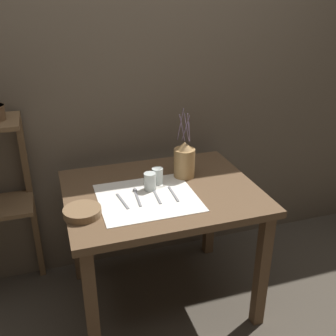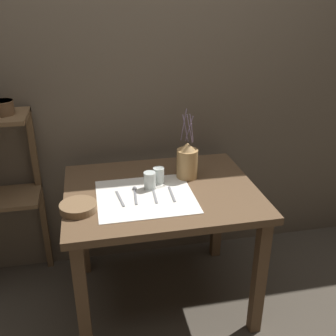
{
  "view_description": "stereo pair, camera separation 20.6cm",
  "coord_description": "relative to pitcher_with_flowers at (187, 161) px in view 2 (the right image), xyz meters",
  "views": [
    {
      "loc": [
        -0.54,
        -1.79,
        1.72
      ],
      "look_at": [
        0.04,
        0.0,
        0.87
      ],
      "focal_mm": 42.0,
      "sensor_mm": 36.0,
      "label": 1
    },
    {
      "loc": [
        -0.34,
        -1.84,
        1.72
      ],
      "look_at": [
        0.04,
        0.0,
        0.87
      ],
      "focal_mm": 42.0,
      "sensor_mm": 36.0,
      "label": 2
    }
  ],
  "objects": [
    {
      "name": "fork_inner",
      "position": [
        -0.22,
        -0.19,
        -0.09
      ],
      "size": [
        0.02,
        0.17,
        0.0
      ],
      "color": "gray",
      "rests_on": "wooden_table"
    },
    {
      "name": "wooden_bowl",
      "position": [
        -0.61,
        -0.25,
        -0.08
      ],
      "size": [
        0.18,
        0.18,
        0.04
      ],
      "color": "brown",
      "rests_on": "wooden_table"
    },
    {
      "name": "stone_wall_back",
      "position": [
        -0.17,
        0.41,
        0.36
      ],
      "size": [
        7.0,
        0.06,
        2.4
      ],
      "color": "brown",
      "rests_on": "ground_plane"
    },
    {
      "name": "wooden_table",
      "position": [
        -0.17,
        -0.11,
        -0.2
      ],
      "size": [
        1.02,
        0.82,
        0.75
      ],
      "color": "brown",
      "rests_on": "ground_plane"
    },
    {
      "name": "spoon_inner",
      "position": [
        -0.31,
        -0.13,
        -0.09
      ],
      "size": [
        0.03,
        0.18,
        0.02
      ],
      "color": "gray",
      "rests_on": "wooden_table"
    },
    {
      "name": "pitcher_with_flowers",
      "position": [
        0.0,
        0.0,
        0.0
      ],
      "size": [
        0.12,
        0.12,
        0.41
      ],
      "color": "#A87F4C",
      "rests_on": "wooden_table"
    },
    {
      "name": "linen_cloth",
      "position": [
        -0.27,
        -0.18,
        -0.1
      ],
      "size": [
        0.5,
        0.45,
        0.0
      ],
      "color": "white",
      "rests_on": "wooden_table"
    },
    {
      "name": "ground_plane",
      "position": [
        -0.17,
        -0.11,
        -0.84
      ],
      "size": [
        12.0,
        12.0,
        0.0
      ],
      "primitive_type": "plane",
      "color": "#473F35"
    },
    {
      "name": "knife_center",
      "position": [
        -0.4,
        -0.19,
        -0.09
      ],
      "size": [
        0.03,
        0.17,
        0.0
      ],
      "color": "gray",
      "rests_on": "wooden_table"
    },
    {
      "name": "metal_pot_small",
      "position": [
        -0.96,
        0.21,
        0.31
      ],
      "size": [
        0.12,
        0.12,
        0.08
      ],
      "color": "brown",
      "rests_on": "wooden_shelf_unit"
    },
    {
      "name": "fork_outer",
      "position": [
        -0.13,
        -0.19,
        -0.09
      ],
      "size": [
        0.02,
        0.17,
        0.0
      ],
      "color": "gray",
      "rests_on": "wooden_table"
    },
    {
      "name": "glass_tumbler_near",
      "position": [
        -0.23,
        -0.1,
        -0.05
      ],
      "size": [
        0.06,
        0.06,
        0.09
      ],
      "color": "silver",
      "rests_on": "wooden_table"
    },
    {
      "name": "glass_tumbler_far",
      "position": [
        -0.17,
        -0.04,
        -0.05
      ],
      "size": [
        0.06,
        0.06,
        0.09
      ],
      "color": "silver",
      "rests_on": "wooden_table"
    }
  ]
}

